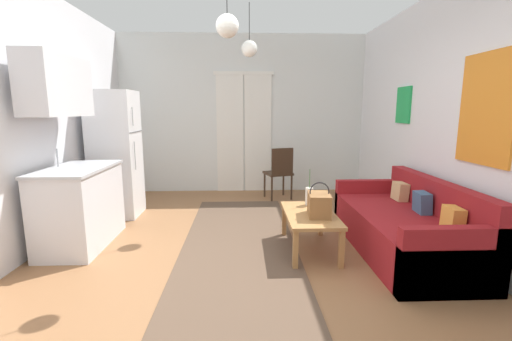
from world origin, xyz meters
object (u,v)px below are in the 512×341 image
object	(u,v)px
couch	(408,228)
handbag	(319,204)
bamboo_vase	(309,196)
accent_chair	(280,171)
coffee_table	(310,218)
refrigerator	(116,154)
pendant_lamp_near	(227,26)
pendant_lamp_far	(249,49)

from	to	relation	value
couch	handbag	size ratio (longest dim) A/B	5.41
bamboo_vase	accent_chair	world-z (taller)	accent_chair
couch	bamboo_vase	distance (m)	1.10
handbag	coffee_table	bearing A→B (deg)	129.71
refrigerator	pendant_lamp_near	world-z (taller)	pendant_lamp_near
bamboo_vase	couch	bearing A→B (deg)	-22.38
bamboo_vase	refrigerator	bearing A→B (deg)	157.72
couch	accent_chair	distance (m)	2.53
pendant_lamp_near	handbag	bearing A→B (deg)	11.95
refrigerator	couch	bearing A→B (deg)	-22.31
bamboo_vase	pendant_lamp_near	size ratio (longest dim) A/B	0.60
coffee_table	refrigerator	distance (m)	2.92
handbag	pendant_lamp_far	world-z (taller)	pendant_lamp_far
bamboo_vase	refrigerator	size ratio (longest dim) A/B	0.24
handbag	couch	bearing A→B (deg)	0.22
bamboo_vase	refrigerator	distance (m)	2.80
refrigerator	accent_chair	world-z (taller)	refrigerator
refrigerator	coffee_table	bearing A→B (deg)	-28.64
accent_chair	bamboo_vase	bearing A→B (deg)	77.45
coffee_table	couch	bearing A→B (deg)	-4.64
coffee_table	accent_chair	world-z (taller)	accent_chair
couch	refrigerator	size ratio (longest dim) A/B	1.09
accent_chair	coffee_table	bearing A→B (deg)	75.46
handbag	pendant_lamp_near	xyz separation A→B (m)	(-0.92, -0.20, 1.71)
accent_chair	handbag	bearing A→B (deg)	77.21
couch	bamboo_vase	bearing A→B (deg)	157.62
coffee_table	handbag	size ratio (longest dim) A/B	2.69
couch	pendant_lamp_near	size ratio (longest dim) A/B	2.75
couch	handbag	world-z (taller)	couch
handbag	refrigerator	world-z (taller)	refrigerator
pendant_lamp_far	bamboo_vase	bearing A→B (deg)	-49.00
coffee_table	handbag	xyz separation A→B (m)	(0.07, -0.09, 0.18)
couch	handbag	distance (m)	1.01
handbag	pendant_lamp_far	size ratio (longest dim) A/B	0.54
accent_chair	pendant_lamp_near	xyz separation A→B (m)	(-0.75, -2.45, 1.75)
coffee_table	accent_chair	size ratio (longest dim) A/B	1.09
handbag	refrigerator	bearing A→B (deg)	150.54
couch	pendant_lamp_near	xyz separation A→B (m)	(-1.89, -0.20, 1.98)
handbag	pendant_lamp_near	distance (m)	1.95
refrigerator	pendant_lamp_near	bearing A→B (deg)	-44.82
refrigerator	pendant_lamp_far	bearing A→B (deg)	-8.33
pendant_lamp_far	handbag	bearing A→B (deg)	-59.57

